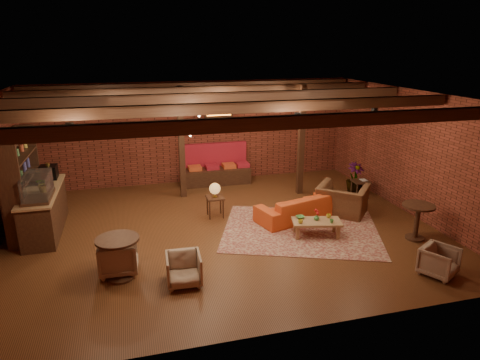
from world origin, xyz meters
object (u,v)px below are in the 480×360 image
object	(u,v)px
coffee_table	(316,222)
side_table_lamp	(215,191)
armchair_far	(439,260)
armchair_right	(343,195)
round_table_right	(418,216)
round_table_left	(118,252)
side_table_book	(361,182)
plant_tall	(358,148)
sofa	(298,207)
armchair_b	(184,268)
armchair_a	(119,255)

from	to	relation	value
coffee_table	side_table_lamp	distance (m)	2.71
armchair_far	armchair_right	bearing A→B (deg)	66.04
armchair_right	round_table_right	bearing A→B (deg)	158.67
side_table_lamp	round_table_left	bearing A→B (deg)	-132.97
armchair_right	side_table_book	bearing A→B (deg)	-96.24
side_table_lamp	side_table_book	bearing A→B (deg)	4.18
coffee_table	side_table_book	world-z (taller)	coffee_table
plant_tall	round_table_right	bearing A→B (deg)	-94.10
side_table_book	plant_tall	bearing A→B (deg)	83.80
round_table_left	armchair_right	world-z (taller)	armchair_right
side_table_lamp	plant_tall	xyz separation A→B (m)	(4.41, 0.73, 0.69)
armchair_right	round_table_left	bearing A→B (deg)	59.80
round_table_right	plant_tall	xyz separation A→B (m)	(0.23, 3.22, 0.82)
side_table_lamp	armchair_right	xyz separation A→B (m)	(3.25, -0.69, -0.16)
side_table_lamp	round_table_right	xyz separation A→B (m)	(4.18, -2.49, -0.13)
coffee_table	side_table_lamp	bearing A→B (deg)	139.07
round_table_left	plant_tall	xyz separation A→B (m)	(6.79, 3.29, 0.81)
sofa	armchair_b	xyz separation A→B (m)	(-3.25, -2.35, 0.01)
sofa	round_table_right	size ratio (longest dim) A/B	2.63
coffee_table	armchair_far	xyz separation A→B (m)	(1.56, -2.24, -0.02)
coffee_table	armchair_a	size ratio (longest dim) A/B	1.65
side_table_lamp	armchair_right	size ratio (longest dim) A/B	0.75
round_table_left	side_table_book	bearing A→B (deg)	23.10
side_table_lamp	side_table_book	world-z (taller)	side_table_lamp
coffee_table	plant_tall	xyz separation A→B (m)	(2.38, 2.48, 1.04)
round_table_right	armchair_far	distance (m)	1.63
round_table_left	armchair_a	size ratio (longest dim) A/B	1.15
armchair_far	side_table_book	bearing A→B (deg)	50.05
coffee_table	round_table_right	xyz separation A→B (m)	(2.15, -0.73, 0.22)
round_table_right	side_table_lamp	bearing A→B (deg)	149.20
coffee_table	side_table_lamp	world-z (taller)	side_table_lamp
coffee_table	armchair_right	xyz separation A→B (m)	(1.23, 1.07, 0.19)
armchair_b	side_table_book	bearing A→B (deg)	33.93
round_table_left	round_table_right	xyz separation A→B (m)	(6.56, 0.07, -0.01)
coffee_table	side_table_book	distance (m)	3.13
round_table_right	armchair_far	bearing A→B (deg)	-111.38
sofa	coffee_table	bearing A→B (deg)	74.73
armchair_b	armchair_far	distance (m)	4.91
round_table_left	side_table_book	xyz separation A→B (m)	(6.75, 2.88, -0.10)
sofa	armchair_b	size ratio (longest dim) A/B	3.35
armchair_right	armchair_b	bearing A→B (deg)	69.16
side_table_lamp	armchair_b	size ratio (longest dim) A/B	1.39
armchair_right	round_table_right	size ratio (longest dim) A/B	1.45
round_table_left	round_table_right	bearing A→B (deg)	0.60
side_table_lamp	armchair_far	bearing A→B (deg)	-48.06
round_table_left	armchair_a	world-z (taller)	round_table_left
armchair_a	side_table_book	bearing A→B (deg)	-66.64
armchair_a	round_table_right	world-z (taller)	round_table_right
side_table_lamp	plant_tall	bearing A→B (deg)	9.35
side_table_lamp	round_table_left	distance (m)	3.50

